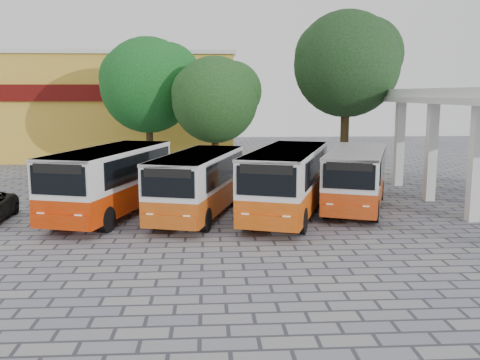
{
  "coord_description": "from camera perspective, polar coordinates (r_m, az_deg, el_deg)",
  "views": [
    {
      "loc": [
        -2.91,
        -18.87,
        5.16
      ],
      "look_at": [
        -1.55,
        3.65,
        1.5
      ],
      "focal_mm": 40.0,
      "sensor_mm": 36.0,
      "label": 1
    }
  ],
  "objects": [
    {
      "name": "ground",
      "position": [
        19.78,
        5.16,
        -5.95
      ],
      "size": [
        90.0,
        90.0,
        0.0
      ],
      "primitive_type": "plane",
      "color": "slate",
      "rests_on": "ground"
    },
    {
      "name": "tree_left",
      "position": [
        34.94,
        -9.64,
        10.27
      ],
      "size": [
        6.36,
        6.05,
        8.71
      ],
      "color": "#47361C",
      "rests_on": "ground"
    },
    {
      "name": "tree_right",
      "position": [
        32.73,
        11.45,
        12.37
      ],
      "size": [
        6.54,
        6.22,
        9.98
      ],
      "color": "#43331A",
      "rests_on": "ground"
    },
    {
      "name": "bus_centre_right",
      "position": [
        22.42,
        5.04,
        0.2
      ],
      "size": [
        4.86,
        8.48,
        2.87
      ],
      "rotation": [
        0.0,
        0.0,
        -0.33
      ],
      "color": "#C34809",
      "rests_on": "ground"
    },
    {
      "name": "bus_far_right",
      "position": [
        24.59,
        12.33,
        0.56
      ],
      "size": [
        4.68,
        7.93,
        2.68
      ],
      "rotation": [
        0.0,
        0.0,
        -0.35
      ],
      "color": "#B7390B",
      "rests_on": "ground"
    },
    {
      "name": "shophouse_block",
      "position": [
        45.59,
        -13.8,
        7.7
      ],
      "size": [
        20.4,
        10.4,
        8.3
      ],
      "color": "gold",
      "rests_on": "ground"
    },
    {
      "name": "tree_middle",
      "position": [
        31.84,
        -2.58,
        8.84
      ],
      "size": [
        5.34,
        5.09,
        7.34
      ],
      "color": "#31200E",
      "rests_on": "ground"
    },
    {
      "name": "bus_far_left",
      "position": [
        23.18,
        -13.64,
        0.26
      ],
      "size": [
        4.57,
        8.44,
        2.87
      ],
      "rotation": [
        0.0,
        0.0,
        -0.29
      ],
      "color": "#C22A00",
      "rests_on": "ground"
    },
    {
      "name": "bus_centre_left",
      "position": [
        22.51,
        -4.47,
        -0.05
      ],
      "size": [
        4.19,
        7.86,
        2.67
      ],
      "rotation": [
        0.0,
        0.0,
        -0.28
      ],
      "color": "#B6480C",
      "rests_on": "ground"
    }
  ]
}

